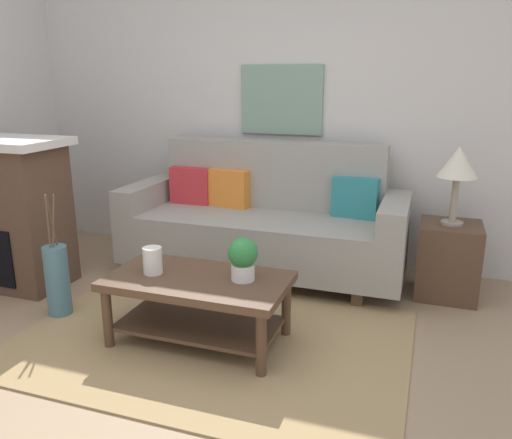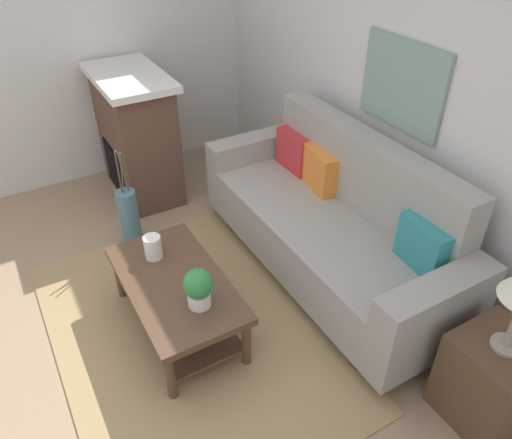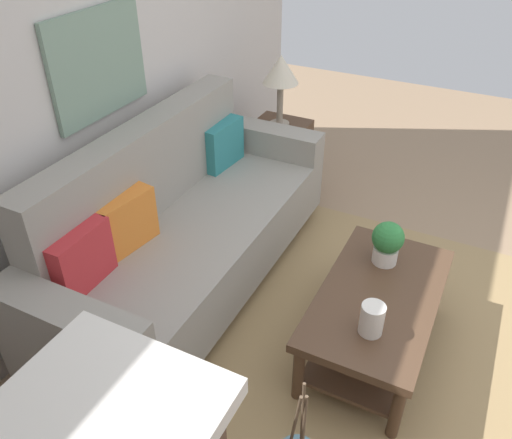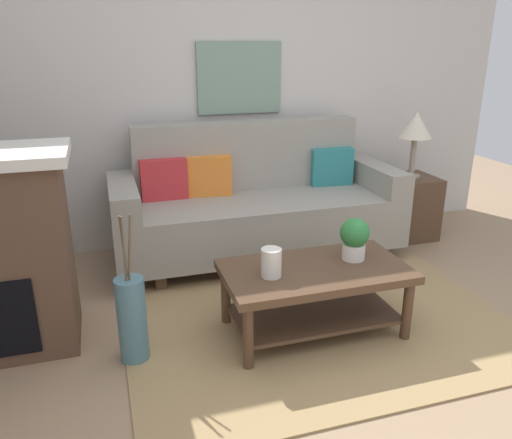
# 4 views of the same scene
# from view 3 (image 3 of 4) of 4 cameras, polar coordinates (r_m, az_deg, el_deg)

# --- Properties ---
(ground_plane) EXTENTS (8.89, 8.89, 0.00)m
(ground_plane) POSITION_cam_3_polar(r_m,az_deg,el_deg) (3.19, 21.14, -15.09)
(ground_plane) COLOR #9E7F60
(wall_back) EXTENTS (4.89, 0.10, 2.70)m
(wall_back) POSITION_cam_3_polar(r_m,az_deg,el_deg) (3.19, -16.99, 15.48)
(wall_back) COLOR silver
(wall_back) RESTS_ON ground_plane
(area_rug) EXTENTS (2.40, 1.67, 0.01)m
(area_rug) POSITION_cam_3_polar(r_m,az_deg,el_deg) (3.21, 12.28, -12.61)
(area_rug) COLOR #A38456
(area_rug) RESTS_ON ground_plane
(couch) EXTENTS (2.29, 0.84, 1.08)m
(couch) POSITION_cam_3_polar(r_m,az_deg,el_deg) (3.25, -7.84, -1.23)
(couch) COLOR gray
(couch) RESTS_ON ground_plane
(throw_pillow_crimson) EXTENTS (0.36, 0.13, 0.32)m
(throw_pillow_crimson) POSITION_cam_3_polar(r_m,az_deg,el_deg) (2.75, -18.64, -4.10)
(throw_pillow_crimson) COLOR red
(throw_pillow_crimson) RESTS_ON couch
(throw_pillow_orange) EXTENTS (0.37, 0.17, 0.32)m
(throw_pillow_orange) POSITION_cam_3_polar(r_m,az_deg,el_deg) (2.95, -14.05, -0.29)
(throw_pillow_orange) COLOR orange
(throw_pillow_orange) RESTS_ON couch
(throw_pillow_teal) EXTENTS (0.37, 0.15, 0.32)m
(throw_pillow_teal) POSITION_cam_3_polar(r_m,az_deg,el_deg) (3.70, -3.68, 8.24)
(throw_pillow_teal) COLOR teal
(throw_pillow_teal) RESTS_ON couch
(coffee_table) EXTENTS (1.10, 0.60, 0.43)m
(coffee_table) POSITION_cam_3_polar(r_m,az_deg,el_deg) (2.94, 13.13, -9.56)
(coffee_table) COLOR #513826
(coffee_table) RESTS_ON ground_plane
(tabletop_vase) EXTENTS (0.12, 0.12, 0.17)m
(tabletop_vase) POSITION_cam_3_polar(r_m,az_deg,el_deg) (2.59, 12.62, -10.63)
(tabletop_vase) COLOR white
(tabletop_vase) RESTS_ON coffee_table
(potted_plant_tabletop) EXTENTS (0.18, 0.18, 0.26)m
(potted_plant_tabletop) POSITION_cam_3_polar(r_m,az_deg,el_deg) (2.99, 14.23, -2.39)
(potted_plant_tabletop) COLOR white
(potted_plant_tabletop) RESTS_ON coffee_table
(side_table) EXTENTS (0.44, 0.44, 0.56)m
(side_table) POSITION_cam_3_polar(r_m,az_deg,el_deg) (4.41, 2.49, 7.04)
(side_table) COLOR #513826
(side_table) RESTS_ON ground_plane
(table_lamp) EXTENTS (0.28, 0.28, 0.57)m
(table_lamp) POSITION_cam_3_polar(r_m,az_deg,el_deg) (4.13, 2.74, 15.85)
(table_lamp) COLOR gray
(table_lamp) RESTS_ON side_table
(floor_vase_branch_a) EXTENTS (0.05, 0.03, 0.36)m
(floor_vase_branch_a) POSITION_cam_3_polar(r_m,az_deg,el_deg) (1.99, 5.11, -21.12)
(floor_vase_branch_a) COLOR brown
(floor_vase_branch_a) RESTS_ON floor_vase
(floor_vase_branch_b) EXTENTS (0.03, 0.05, 0.36)m
(floor_vase_branch_b) POSITION_cam_3_polar(r_m,az_deg,el_deg) (1.97, 4.26, -21.60)
(floor_vase_branch_b) COLOR brown
(floor_vase_branch_b) RESTS_ON floor_vase
(floor_vase_branch_c) EXTENTS (0.02, 0.01, 0.36)m
(floor_vase_branch_c) POSITION_cam_3_polar(r_m,az_deg,el_deg) (1.97, 5.26, -21.94)
(floor_vase_branch_c) COLOR brown
(floor_vase_branch_c) RESTS_ON floor_vase
(framed_painting) EXTENTS (0.72, 0.03, 0.58)m
(framed_painting) POSITION_cam_3_polar(r_m,az_deg,el_deg) (3.09, -16.86, 16.06)
(framed_painting) COLOR gray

